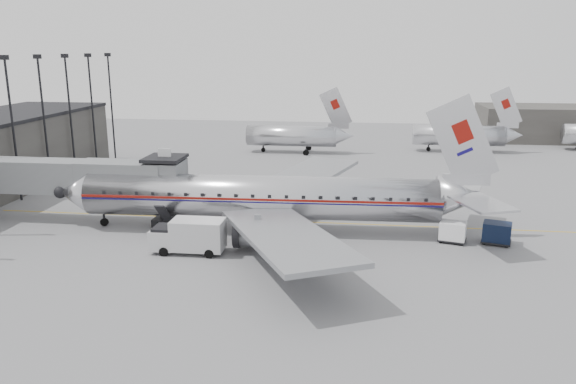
# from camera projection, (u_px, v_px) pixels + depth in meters

# --- Properties ---
(ground) EXTENTS (160.00, 160.00, 0.00)m
(ground) POSITION_uv_depth(u_px,v_px,m) (255.00, 241.00, 47.61)
(ground) COLOR slate
(ground) RESTS_ON ground
(hangar) EXTENTS (30.00, 12.00, 6.00)m
(hangar) POSITION_uv_depth(u_px,v_px,m) (568.00, 124.00, 98.95)
(hangar) COLOR #3B3836
(hangar) RESTS_ON ground
(apron_line) EXTENTS (60.00, 0.15, 0.01)m
(apron_line) POSITION_uv_depth(u_px,v_px,m) (298.00, 222.00, 53.01)
(apron_line) COLOR gold
(apron_line) RESTS_ON ground
(jet_bridge) EXTENTS (21.00, 6.20, 7.10)m
(jet_bridge) POSITION_uv_depth(u_px,v_px,m) (85.00, 178.00, 52.15)
(jet_bridge) COLOR #5A5C5F
(jet_bridge) RESTS_ON ground
(floodlight_masts) EXTENTS (0.90, 42.25, 15.25)m
(floodlight_masts) POSITION_uv_depth(u_px,v_px,m) (29.00, 119.00, 61.41)
(floodlight_masts) COLOR black
(floodlight_masts) RESTS_ON ground
(distant_aircraft_near) EXTENTS (16.39, 3.20, 10.26)m
(distant_aircraft_near) POSITION_uv_depth(u_px,v_px,m) (293.00, 135.00, 87.50)
(distant_aircraft_near) COLOR silver
(distant_aircraft_near) RESTS_ON ground
(distant_aircraft_mid) EXTENTS (16.39, 3.20, 10.26)m
(distant_aircraft_mid) POSITION_uv_depth(u_px,v_px,m) (460.00, 135.00, 88.13)
(distant_aircraft_mid) COLOR silver
(distant_aircraft_mid) RESTS_ON ground
(airliner) EXTENTS (39.11, 36.21, 12.36)m
(airliner) POSITION_uv_depth(u_px,v_px,m) (269.00, 197.00, 49.65)
(airliner) COLOR silver
(airliner) RESTS_ON ground
(service_van) EXTENTS (5.87, 2.37, 2.76)m
(service_van) POSITION_uv_depth(u_px,v_px,m) (189.00, 235.00, 44.67)
(service_van) COLOR #BBBABD
(service_van) RESTS_ON ground
(baggage_cart_navy) EXTENTS (2.74, 2.36, 1.84)m
(baggage_cart_navy) POSITION_uv_depth(u_px,v_px,m) (497.00, 233.00, 46.80)
(baggage_cart_navy) COLOR black
(baggage_cart_navy) RESTS_ON ground
(baggage_cart_white) EXTENTS (2.58, 2.21, 1.74)m
(baggage_cart_white) POSITION_uv_depth(u_px,v_px,m) (453.00, 231.00, 47.26)
(baggage_cart_white) COLOR white
(baggage_cart_white) RESTS_ON ground
(ramp_worker) EXTENTS (0.76, 0.72, 1.75)m
(ramp_worker) POSITION_uv_depth(u_px,v_px,m) (276.00, 222.00, 50.11)
(ramp_worker) COLOR yellow
(ramp_worker) RESTS_ON ground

